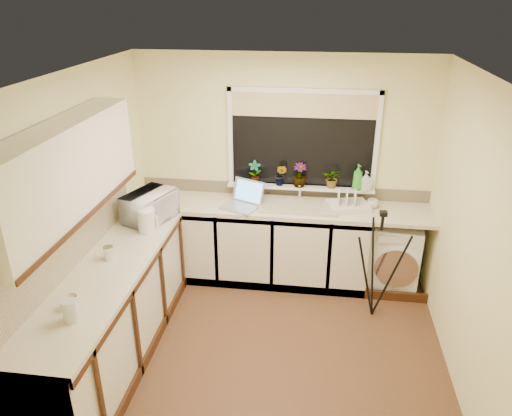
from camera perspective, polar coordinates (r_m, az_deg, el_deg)
The scene contains 34 objects.
floor at distance 4.67m, azimuth 1.21°, elevation -15.94°, with size 3.20×3.20×0.00m, color brown.
ceiling at distance 3.61m, azimuth 1.56°, elevation 15.31°, with size 3.20×3.20×0.00m, color white.
wall_back at distance 5.37m, azimuth 3.18°, elevation 4.75°, with size 3.20×3.20×0.00m, color #F4E9A2.
wall_front at distance 2.74m, azimuth -2.35°, elevation -16.36°, with size 3.20×3.20×0.00m, color #F4E9A2.
wall_left at distance 4.44m, azimuth -19.63°, elevation -0.98°, with size 3.00×3.00×0.00m, color #F4E9A2.
wall_right at distance 4.15m, azimuth 23.92°, elevation -3.48°, with size 3.00×3.00×0.00m, color #F4E9A2.
base_cabinet_back at distance 5.45m, azimuth -0.69°, elevation -4.05°, with size 2.55×0.60×0.86m, color silver.
base_cabinet_left at distance 4.48m, azimuth -16.38°, elevation -12.12°, with size 0.54×2.40×0.86m, color silver.
worktop_back at distance 5.22m, azimuth 2.82°, elevation 0.08°, with size 3.20×0.60×0.04m, color beige.
worktop_left at distance 4.23m, azimuth -17.09°, elevation -7.18°, with size 0.60×2.40×0.04m, color beige.
upper_cabinet at distance 3.79m, azimuth -21.59°, elevation 3.90°, with size 0.28×1.90×0.70m, color silver.
splashback_left at distance 4.24m, azimuth -21.04°, elevation -3.91°, with size 0.02×2.40×0.45m, color beige.
splashback_back at distance 5.45m, azimuth 3.11°, elevation 2.17°, with size 3.20×0.02×0.14m, color beige.
window_glass at distance 5.24m, azimuth 5.45°, elevation 7.93°, with size 1.50×0.02×1.00m, color black.
window_blind at distance 5.13m, azimuth 5.60°, elevation 11.88°, with size 1.50×0.02×0.25m, color tan.
windowsill at distance 5.36m, azimuth 5.21°, elevation 2.48°, with size 1.60×0.14×0.03m, color white.
sink at distance 5.19m, azimuth 5.02°, elevation 0.30°, with size 0.82×0.46×0.03m, color tan.
faucet at distance 5.32m, azimuth 5.17°, elevation 2.13°, with size 0.03×0.03×0.24m, color silver.
washing_machine at distance 5.53m, azimuth 15.80°, elevation -5.21°, with size 0.53×0.52×0.76m, color white.
laptop at distance 5.17m, azimuth -1.45°, elevation 0.97°, with size 0.47×0.47×0.26m.
kettle at distance 4.71m, azimuth -12.68°, elevation -1.51°, with size 0.17×0.17×0.22m, color white.
dish_rack at distance 5.20m, azimuth 10.73°, elevation 0.20°, with size 0.42×0.31×0.06m, color beige.
tripod at distance 4.88m, azimuth 14.04°, elevation -6.54°, with size 0.56×0.56×1.15m, color black, non-canonical shape.
glass_jug at distance 3.67m, azimuth -20.92°, elevation -11.18°, with size 0.11×0.11×0.16m, color silver.
steel_jar at distance 4.35m, azimuth -16.90°, elevation -5.06°, with size 0.09×0.09×0.12m, color silver.
microwave at distance 4.95m, azimuth -12.34°, elevation 0.20°, with size 0.52×0.35×0.29m, color white.
plant_a at distance 5.34m, azimuth -0.15°, elevation 4.20°, with size 0.14×0.09×0.26m, color #999999.
plant_b at distance 5.31m, azimuth 2.93°, elevation 3.87°, with size 0.13×0.11×0.24m, color #999999.
plant_c at distance 5.28m, azimuth 5.14°, elevation 3.87°, with size 0.15×0.15×0.26m, color #999999.
plant_d at distance 5.31m, azimuth 8.98°, elevation 3.49°, with size 0.19×0.17×0.22m, color #999999.
soap_bottle_green at distance 5.29m, azimuth 11.86°, elevation 3.56°, with size 0.11×0.11×0.28m, color green.
soap_bottle_clear at distance 5.30m, azimuth 12.74°, elevation 3.13°, with size 0.10×0.10×0.21m, color #999999.
cup_back at distance 5.28m, azimuth 13.52°, elevation 0.48°, with size 0.12×0.12×0.09m, color silver.
cup_left at distance 3.82m, azimuth -20.81°, elevation -10.23°, with size 0.10×0.10×0.09m, color beige.
Camera 1 is at (0.39, -3.55, 3.00)m, focal length 34.11 mm.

